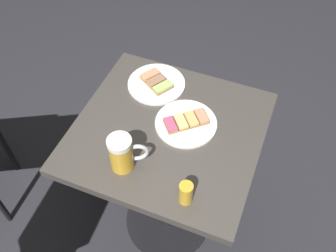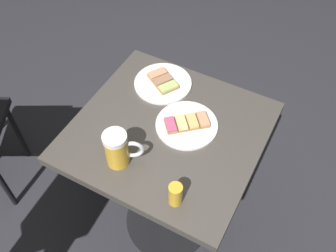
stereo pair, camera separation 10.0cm
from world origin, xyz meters
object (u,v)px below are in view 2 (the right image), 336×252
Objects in this scene: plate_far at (163,83)px; beer_glass_small at (175,194)px; plate_near at (187,124)px; beer_mug at (118,149)px.

beer_glass_small reaches higher than plate_far.
plate_near is 0.99× the size of plate_far.
beer_mug is 0.25m from beer_glass_small.
beer_mug reaches higher than plate_near.
plate_far is at bearing -129.49° from plate_near.
plate_far is 1.66× the size of beer_mug.
beer_mug reaches higher than plate_far.
plate_far is at bearing -147.09° from beer_glass_small.
plate_near is at bearing -160.25° from beer_glass_small.
plate_far is at bearing -173.10° from beer_mug.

